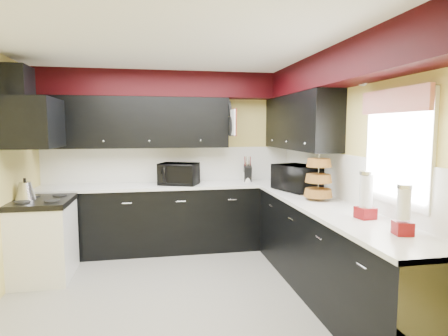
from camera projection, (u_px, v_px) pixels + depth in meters
name	position (u px, v px, depth m)	size (l,w,h in m)	color
ground	(180.00, 295.00, 3.88)	(3.60, 3.60, 0.00)	gray
wall_back	(171.00, 160.00, 5.50)	(3.60, 0.06, 2.50)	#E0C666
wall_right	(345.00, 172.00, 4.07)	(0.06, 3.60, 2.50)	#E0C666
ceiling	(177.00, 47.00, 3.61)	(3.60, 3.60, 0.06)	white
cab_back	(173.00, 218.00, 5.29)	(3.60, 0.60, 0.90)	black
cab_right	(329.00, 254.00, 3.81)	(0.60, 3.00, 0.90)	black
counter_back	(172.00, 186.00, 5.24)	(3.62, 0.64, 0.04)	white
counter_right	(331.00, 208.00, 3.76)	(0.64, 3.02, 0.04)	white
splash_back	(171.00, 165.00, 5.50)	(3.60, 0.02, 0.50)	white
splash_right	(344.00, 177.00, 4.07)	(0.02, 3.60, 0.50)	white
upper_back	(134.00, 123.00, 5.18)	(2.60, 0.35, 0.70)	black
upper_right	(299.00, 122.00, 4.86)	(0.35, 1.80, 0.70)	black
soffit_back	(170.00, 85.00, 5.21)	(3.60, 0.36, 0.35)	black
soffit_right	(341.00, 68.00, 3.75)	(0.36, 3.24, 0.35)	black
stove	(44.00, 241.00, 4.29)	(0.60, 0.75, 0.86)	white
cooktop	(42.00, 202.00, 4.24)	(0.62, 0.77, 0.06)	black
hood	(33.00, 123.00, 4.14)	(0.50, 0.78, 0.55)	black
hood_duct	(18.00, 84.00, 4.07)	(0.24, 0.40, 0.40)	black
window	(397.00, 149.00, 3.15)	(0.03, 0.86, 0.96)	white
valance	(394.00, 101.00, 3.10)	(0.04, 0.88, 0.20)	red
pan_top	(229.00, 109.00, 5.33)	(0.03, 0.22, 0.40)	black
pan_mid	(231.00, 126.00, 5.23)	(0.03, 0.28, 0.46)	black
pan_low	(227.00, 128.00, 5.48)	(0.03, 0.24, 0.42)	black
cut_board	(233.00, 122.00, 5.11)	(0.03, 0.26, 0.35)	white
baskets	(318.00, 178.00, 4.07)	(0.27, 0.27, 0.50)	brown
deco_plate	(363.00, 73.00, 3.62)	(0.03, 0.24, 0.24)	white
toaster_oven	(179.00, 174.00, 5.20)	(0.52, 0.43, 0.30)	black
microwave	(297.00, 178.00, 4.69)	(0.59, 0.40, 0.32)	black
utensil_crock	(248.00, 177.00, 5.48)	(0.13, 0.13, 0.14)	silver
knife_block	(248.00, 174.00, 5.47)	(0.11, 0.15, 0.24)	black
kettle	(25.00, 191.00, 4.22)	(0.22, 0.22, 0.20)	#A8A8AC
dispenser_a	(366.00, 197.00, 3.24)	(0.14, 0.14, 0.39)	#5F0B07
dispenser_b	(403.00, 213.00, 2.74)	(0.12, 0.12, 0.33)	#650000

